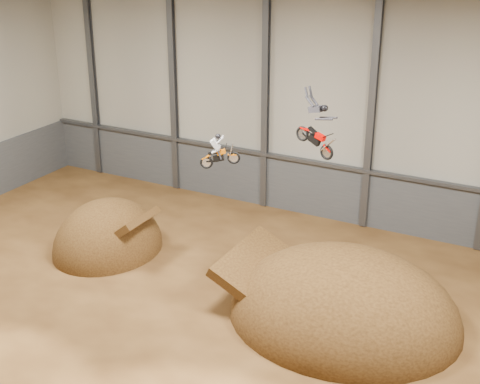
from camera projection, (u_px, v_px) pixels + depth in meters
name	position (u px, v px, depth m)	size (l,w,h in m)	color
floor	(186.00, 335.00, 29.69)	(40.00, 40.00, 0.00)	#482C13
back_wall	(318.00, 106.00, 39.35)	(40.00, 0.10, 14.00)	#A5A293
ceiling	(174.00, 12.00, 24.43)	(40.00, 40.00, 0.00)	black
lower_band_back	(313.00, 189.00, 41.24)	(39.80, 0.18, 3.50)	#4A4D50
steel_rail	(314.00, 162.00, 40.44)	(39.80, 0.35, 0.20)	#47494F
steel_column_0	(93.00, 78.00, 46.40)	(0.40, 0.36, 13.90)	#47494F
steel_column_1	(173.00, 88.00, 43.51)	(0.40, 0.36, 13.90)	#47494F
steel_column_2	(265.00, 100.00, 40.63)	(0.40, 0.36, 13.90)	#47494F
steel_column_3	(371.00, 114.00, 37.74)	(0.40, 0.36, 13.90)	#47494F
takeoff_ramp	(109.00, 249.00, 37.49)	(5.75, 6.63, 5.75)	#36200D
landing_ramp	(343.00, 318.00, 31.00)	(10.82, 9.57, 6.24)	#36200D
fmx_rider_a	(221.00, 149.00, 30.38)	(1.86, 0.71, 1.68)	#C05C06
fmx_rider_b	(313.00, 122.00, 29.23)	(2.87, 0.82, 2.46)	#C10400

